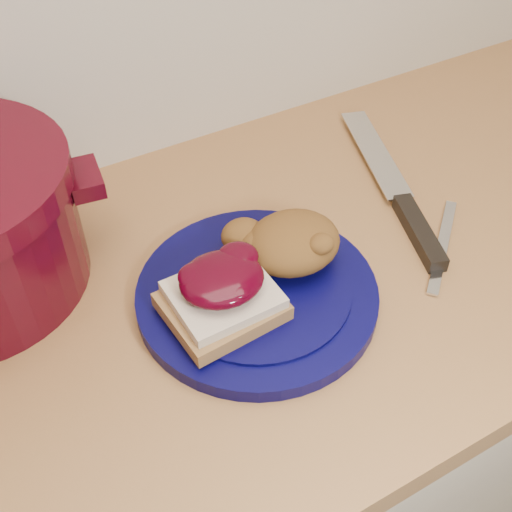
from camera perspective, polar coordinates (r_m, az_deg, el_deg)
base_cabinet at (r=1.16m, az=-0.55°, el=-18.12°), size 4.00×0.60×0.86m
plate at (r=0.75m, az=0.09°, el=-3.43°), size 0.29×0.29×0.02m
sandwich at (r=0.69m, az=-3.04°, el=-3.34°), size 0.13×0.11×0.06m
stuffing_mound at (r=0.75m, az=3.29°, el=1.21°), size 0.12×0.10×0.06m
chef_knife at (r=0.88m, az=13.18°, el=4.16°), size 0.14×0.34×0.02m
butter_knife at (r=0.85m, az=16.25°, el=0.93°), size 0.14×0.13×0.00m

